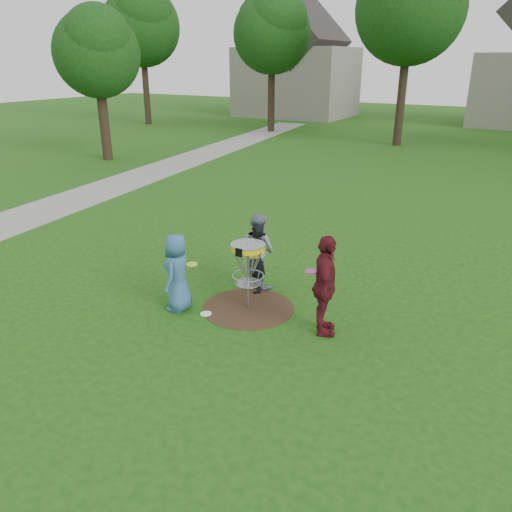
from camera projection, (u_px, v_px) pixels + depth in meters
The scene contains 11 objects.
ground at pixel (248, 308), 9.82m from camera, with size 100.00×100.00×0.00m, color #19470F.
dirt_patch at pixel (248, 308), 9.82m from camera, with size 1.80×1.80×0.01m, color #47331E.
concrete_path at pixel (142, 176), 20.92m from camera, with size 2.20×40.00×0.02m, color #9E9E99.
player_blue at pixel (178, 273), 9.52m from camera, with size 0.75×0.49×1.53m, color #32608B.
player_black at pixel (256, 259), 10.27m from camera, with size 0.53×0.35×1.46m, color black.
player_grey at pixel (258, 250), 10.54m from camera, with size 0.78×0.61×1.61m, color slate.
player_maroon at pixel (325, 286), 8.61m from camera, with size 1.07×0.45×1.83m, color #5B141D.
disc_on_grass at pixel (206, 314), 9.57m from camera, with size 0.22×0.22×0.02m, color white.
disc_golf_basket at pixel (248, 260), 9.44m from camera, with size 0.66×0.67×1.38m.
held_discs at pixel (252, 259), 9.58m from camera, with size 2.49×1.56×0.25m.
tree_row at pixel (476, 23), 23.96m from camera, with size 51.20×17.42×9.90m.
Camera 1 is at (4.52, -7.50, 4.56)m, focal length 35.00 mm.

